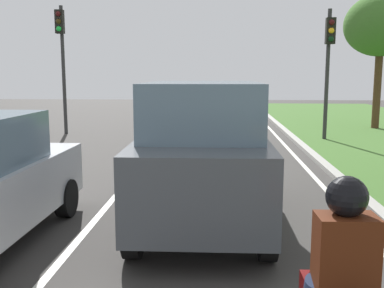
{
  "coord_description": "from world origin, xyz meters",
  "views": [
    {
      "loc": [
        1.34,
        1.4,
        2.41
      ],
      "look_at": [
        0.88,
        9.12,
        1.2
      ],
      "focal_mm": 42.17,
      "sensor_mm": 36.0,
      "label": 1
    }
  ],
  "objects": [
    {
      "name": "rider_person",
      "position": [
        2.19,
        4.35,
        1.19
      ],
      "size": [
        0.51,
        0.41,
        1.16
      ],
      "rotation": [
        0.0,
        0.0,
        0.03
      ],
      "color": "#4C1E0C",
      "rests_on": "ground"
    },
    {
      "name": "traffic_light_near_right",
      "position": [
        5.2,
        17.84,
        3.12
      ],
      "size": [
        0.32,
        0.5,
        4.66
      ],
      "color": "#2D2D2D",
      "rests_on": "ground"
    },
    {
      "name": "traffic_light_overhead_left",
      "position": [
        -4.88,
        19.17,
        3.44
      ],
      "size": [
        0.32,
        0.5,
        5.05
      ],
      "color": "#2D2D2D",
      "rests_on": "ground"
    },
    {
      "name": "curb_right",
      "position": [
        4.1,
        14.0,
        0.06
      ],
      "size": [
        0.24,
        48.0,
        0.12
      ],
      "primitive_type": "cube",
      "color": "#9E9B93",
      "rests_on": "ground"
    },
    {
      "name": "lane_line_right_edge",
      "position": [
        3.6,
        14.0,
        0.0
      ],
      "size": [
        0.12,
        32.0,
        0.01
      ],
      "primitive_type": "cube",
      "color": "silver",
      "rests_on": "ground"
    },
    {
      "name": "lane_line_center",
      "position": [
        -0.7,
        14.0,
        0.0
      ],
      "size": [
        0.12,
        32.0,
        0.01
      ],
      "primitive_type": "cube",
      "color": "silver",
      "rests_on": "ground"
    },
    {
      "name": "ground_plane",
      "position": [
        0.0,
        14.0,
        0.0
      ],
      "size": [
        60.0,
        60.0,
        0.0
      ],
      "primitive_type": "plane",
      "color": "#383533"
    },
    {
      "name": "car_suv_ahead",
      "position": [
        1.09,
        8.52,
        1.17
      ],
      "size": [
        2.01,
        4.52,
        2.28
      ],
      "rotation": [
        0.0,
        0.0,
        0.01
      ],
      "color": "#474C51",
      "rests_on": "ground"
    },
    {
      "name": "tree_roadside_far",
      "position": [
        8.18,
        21.49,
        4.42
      ],
      "size": [
        3.1,
        3.1,
        5.77
      ],
      "color": "#4C331E",
      "rests_on": "ground"
    }
  ]
}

